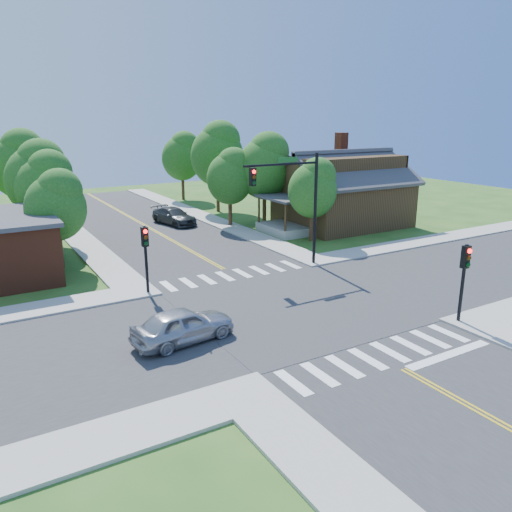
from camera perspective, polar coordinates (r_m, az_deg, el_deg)
ground at (r=25.45m, az=4.07°, el=-5.90°), size 100.00×100.00×0.00m
road_ns at (r=25.44m, az=4.07°, el=-5.86°), size 10.00×90.00×0.04m
road_ew at (r=25.44m, az=4.07°, el=-5.85°), size 90.00×10.00×0.04m
intersection_patch at (r=25.45m, az=4.07°, el=-5.90°), size 10.20×10.20×0.06m
sidewalk_ne at (r=46.80m, az=9.05°, el=4.03°), size 40.00×40.00×0.14m
crosswalk_north at (r=30.43m, az=-2.57°, el=-2.14°), size 8.85×2.00×0.01m
crosswalk_south at (r=21.09m, az=13.85°, el=-10.96°), size 8.85×2.00×0.01m
centerline at (r=25.43m, az=4.07°, el=-5.81°), size 0.30×90.00×0.01m
stop_bar at (r=22.02m, az=21.19°, el=-10.56°), size 4.60×0.45×0.09m
signal_mast_ne at (r=30.83m, az=4.34°, el=7.24°), size 5.30×0.42×7.20m
signal_pole_se at (r=24.54m, az=22.74°, el=-1.37°), size 0.34×0.42×3.80m
signal_pole_nw at (r=27.05m, az=-12.52°, el=1.00°), size 0.34×0.42×3.80m
house_ne at (r=44.61m, az=9.82°, el=7.68°), size 13.05×8.80×7.11m
tree_e_a at (r=38.35m, az=6.62°, el=7.87°), size 3.79×3.60×6.44m
tree_e_b at (r=43.80m, az=1.11°, el=10.43°), size 4.81×4.57×8.18m
tree_e_c at (r=50.57m, az=-4.36°, el=11.75°), size 5.33×5.07×9.07m
tree_e_d at (r=58.66m, az=-8.39°, el=11.36°), size 4.60×4.37×7.82m
tree_w_a at (r=33.38m, az=-21.80°, el=5.59°), size 3.72×3.54×6.33m
tree_w_b at (r=39.99m, az=-23.54°, el=8.38°), size 4.64×4.40×7.88m
tree_w_c at (r=47.84m, az=-25.29°, el=9.63°), size 4.97×4.73×8.46m
tree_w_d at (r=57.29m, az=-25.92°, el=8.71°), size 3.55×3.38×6.04m
tree_house at (r=43.48m, az=-2.89°, el=9.23°), size 4.04×3.84×6.86m
tree_bldg at (r=38.60m, az=-22.75°, el=7.55°), size 4.22×4.01×7.18m
car_silver at (r=21.60m, az=-8.33°, el=-7.91°), size 2.80×4.85×1.52m
car_dgrey at (r=45.24m, az=-9.35°, el=4.47°), size 4.21×5.91×1.46m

